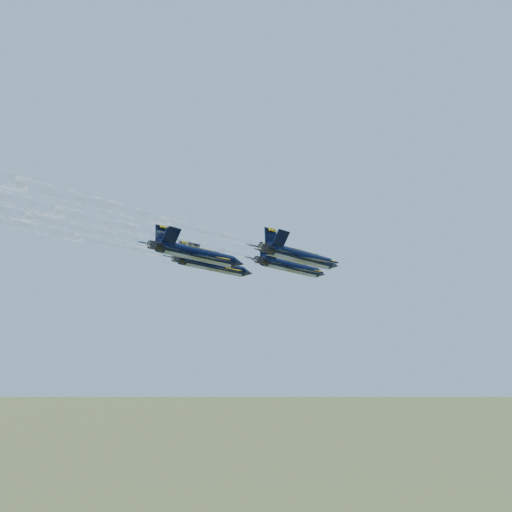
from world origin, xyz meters
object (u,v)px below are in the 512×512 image
at_px(jet_lead, 292,267).
at_px(jet_slot, 199,254).
at_px(jet_left, 214,266).
at_px(jet_right, 301,257).

relative_size(jet_lead, jet_slot, 1.00).
height_order(jet_lead, jet_slot, same).
bearing_deg(jet_left, jet_right, -0.35).
xyz_separation_m(jet_right, jet_slot, (-12.76, -8.43, 0.00)).
xyz_separation_m(jet_left, jet_slot, (4.90, -14.59, 0.00)).
relative_size(jet_left, jet_right, 1.00).
bearing_deg(jet_slot, jet_right, 52.32).
bearing_deg(jet_lead, jet_right, -45.52).
distance_m(jet_lead, jet_slot, 22.35).
bearing_deg(jet_lead, jet_left, -130.51).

